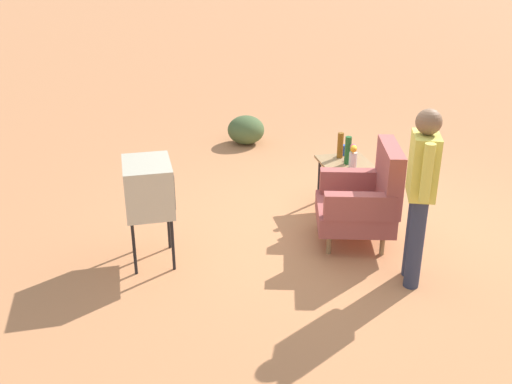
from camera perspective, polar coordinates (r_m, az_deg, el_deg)
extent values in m
plane|color=#C17A4C|center=(6.50, 9.80, -3.59)|extent=(60.00, 60.00, 0.00)
cylinder|color=#937047|center=(6.40, 6.81, -2.75)|extent=(0.05, 0.05, 0.22)
cylinder|color=#937047|center=(5.93, 7.15, -5.02)|extent=(0.05, 0.05, 0.22)
cylinder|color=#937047|center=(6.47, 11.52, -2.80)|extent=(0.05, 0.05, 0.22)
cylinder|color=#937047|center=(6.00, 12.23, -5.05)|extent=(0.05, 0.05, 0.22)
cube|color=#9E4C47|center=(6.10, 9.56, -2.11)|extent=(0.93, 0.93, 0.20)
cube|color=#9E4C47|center=(5.98, 12.87, 1.49)|extent=(0.78, 0.34, 0.64)
cube|color=#9E4C47|center=(6.30, 9.38, 1.04)|extent=(0.31, 0.70, 0.26)
cube|color=#9E4C47|center=(5.72, 10.06, -1.41)|extent=(0.31, 0.70, 0.26)
cylinder|color=black|center=(6.99, 6.19, 1.13)|extent=(0.04, 0.04, 0.56)
cylinder|color=black|center=(6.60, 7.37, -0.32)|extent=(0.04, 0.04, 0.56)
cylinder|color=black|center=(7.14, 9.62, 1.40)|extent=(0.04, 0.04, 0.56)
cylinder|color=black|center=(6.76, 10.96, 0.00)|extent=(0.04, 0.04, 0.56)
cube|color=#937047|center=(6.76, 8.68, 2.87)|extent=(0.56, 0.56, 0.03)
cylinder|color=black|center=(5.59, -8.13, -5.04)|extent=(0.03, 0.03, 0.55)
cylinder|color=black|center=(5.98, -8.55, -3.07)|extent=(0.03, 0.03, 0.55)
cylinder|color=black|center=(5.58, -11.82, -5.39)|extent=(0.03, 0.03, 0.55)
cylinder|color=black|center=(5.97, -11.99, -3.39)|extent=(0.03, 0.03, 0.55)
cube|color=#BCB299|center=(5.56, -10.50, 0.52)|extent=(0.61, 0.45, 0.48)
cube|color=#383D3F|center=(5.57, -8.19, 0.73)|extent=(0.42, 0.02, 0.34)
cylinder|color=#2D3347|center=(5.57, 15.13, -3.99)|extent=(0.14, 0.14, 0.86)
cylinder|color=#2D3347|center=(5.39, 15.33, -4.96)|extent=(0.14, 0.14, 0.86)
cube|color=#D6C64C|center=(5.19, 16.04, 2.48)|extent=(0.41, 0.33, 0.56)
cylinder|color=#D6C64C|center=(5.41, 15.80, 3.66)|extent=(0.09, 0.09, 0.50)
cylinder|color=#D6C64C|center=(4.96, 16.38, 1.80)|extent=(0.09, 0.09, 0.50)
sphere|color=brown|center=(5.07, 16.53, 6.59)|extent=(0.22, 0.22, 0.22)
cylinder|color=brown|center=(6.82, 8.24, 4.53)|extent=(0.07, 0.07, 0.30)
cylinder|color=blue|center=(6.94, 8.58, 4.07)|extent=(0.07, 0.07, 0.12)
cylinder|color=#1E5623|center=(6.63, 8.97, 4.04)|extent=(0.07, 0.07, 0.32)
cylinder|color=red|center=(6.83, 9.46, 3.71)|extent=(0.07, 0.07, 0.12)
cylinder|color=silver|center=(6.54, 9.45, 3.09)|extent=(0.09, 0.09, 0.18)
sphere|color=yellow|center=(6.50, 9.53, 4.25)|extent=(0.07, 0.07, 0.07)
sphere|color=#E04C66|center=(6.54, 9.49, 4.37)|extent=(0.07, 0.07, 0.07)
sphere|color=orange|center=(6.46, 9.52, 4.14)|extent=(0.07, 0.07, 0.07)
ellipsoid|color=#475B33|center=(9.04, -0.99, 6.09)|extent=(0.57, 0.57, 0.44)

